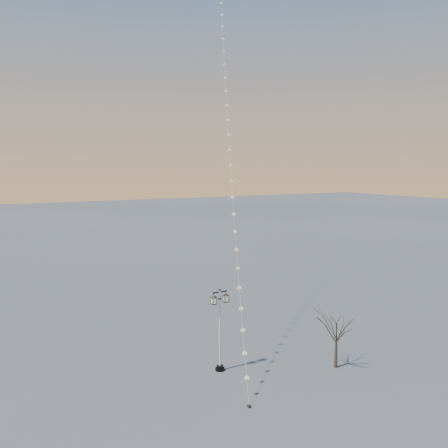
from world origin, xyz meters
TOP-DOWN VIEW (x-y plane):
  - ground at (0.00, 0.00)m, footprint 300.00×300.00m
  - street_lamp at (-0.23, 3.65)m, footprint 1.28×0.56m
  - bare_tree at (6.19, 0.54)m, footprint 2.08×2.08m
  - kite_train at (6.36, 14.13)m, footprint 15.52×30.89m

SIDE VIEW (x-z plane):
  - ground at x=0.00m, z-range 0.00..0.00m
  - bare_tree at x=6.19m, z-range 0.67..4.12m
  - street_lamp at x=-0.23m, z-range 0.27..5.33m
  - kite_train at x=6.36m, z-range -0.13..36.51m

